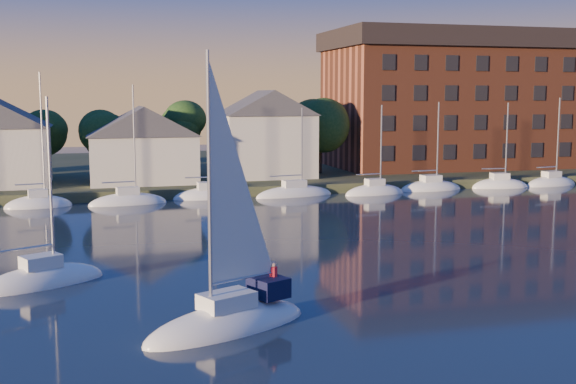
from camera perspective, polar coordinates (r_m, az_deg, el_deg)
name	(u,v)px	position (r m, az deg, el deg)	size (l,w,h in m)	color
shoreline_land	(179,173)	(97.00, -8.57, 1.51)	(160.00, 50.00, 2.00)	#2E3921
wooden_dock	(207,196)	(74.37, -6.42, -0.29)	(120.00, 3.00, 1.00)	brown
clubhouse_centre	(143,144)	(78.13, -11.42, 3.77)	(11.55, 8.40, 8.08)	silver
clubhouse_east	(266,133)	(82.23, -1.73, 4.70)	(10.50, 8.40, 9.80)	silver
condo_block	(449,99)	(97.05, 12.60, 7.21)	(31.00, 17.00, 17.40)	brown
tree_line	(208,122)	(84.91, -6.33, 5.54)	(93.40, 5.40, 8.90)	#3C2B1B
moored_fleet	(251,197)	(72.18, -2.91, -0.42)	(95.50, 2.40, 12.05)	white
hero_sailboat	(230,316)	(32.21, -4.64, -9.76)	(8.68, 5.90, 13.14)	white
drifting_sailboat_left	(42,283)	(41.51, -18.86, -6.84)	(7.42, 5.35, 11.23)	white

